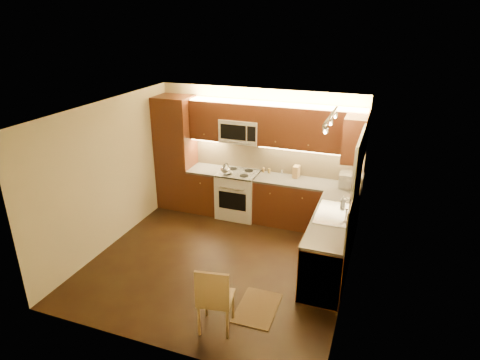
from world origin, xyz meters
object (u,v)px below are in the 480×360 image
at_px(microwave, 241,130).
at_px(kettle, 226,169).
at_px(knife_block, 296,172).
at_px(dining_chair, 216,296).
at_px(toaster_oven, 351,180).
at_px(soap_bottle, 343,201).
at_px(stove, 238,194).
at_px(sink, 334,210).

relative_size(microwave, kettle, 3.25).
bearing_deg(knife_block, kettle, -158.86).
bearing_deg(dining_chair, microwave, 94.57).
bearing_deg(kettle, toaster_oven, 23.25).
bearing_deg(soap_bottle, kettle, 165.89).
relative_size(microwave, soap_bottle, 4.54).
xyz_separation_m(toaster_oven, soap_bottle, (-0.03, -0.83, -0.04)).
bearing_deg(toaster_oven, knife_block, 172.27).
distance_m(knife_block, soap_bottle, 1.37).
bearing_deg(toaster_oven, microwave, 176.86).
bearing_deg(soap_bottle, stove, 160.14).
relative_size(toaster_oven, soap_bottle, 2.50).
relative_size(kettle, knife_block, 1.03).
height_order(microwave, sink, microwave).
bearing_deg(microwave, stove, -90.00).
height_order(sink, toaster_oven, toaster_oven).
relative_size(stove, dining_chair, 0.96).
height_order(sink, dining_chair, sink).
height_order(microwave, kettle, microwave).
relative_size(stove, knife_block, 4.07).
bearing_deg(microwave, kettle, -120.67).
bearing_deg(kettle, knife_block, 32.91).
relative_size(stove, sink, 1.07).
xyz_separation_m(knife_block, soap_bottle, (0.99, -0.95, -0.03)).
xyz_separation_m(stove, soap_bottle, (2.09, -0.77, 0.52)).
bearing_deg(dining_chair, knife_block, 75.53).
xyz_separation_m(sink, toaster_oven, (0.12, 1.19, 0.05)).
height_order(sink, kettle, kettle).
bearing_deg(microwave, soap_bottle, -23.44).
xyz_separation_m(kettle, knife_block, (1.29, 0.36, -0.02)).
bearing_deg(sink, kettle, 156.67).
xyz_separation_m(sink, knife_block, (-0.90, 1.31, 0.04)).
relative_size(stove, toaster_oven, 2.19).
height_order(stove, knife_block, knife_block).
relative_size(kettle, toaster_oven, 0.56).
height_order(kettle, knife_block, kettle).
bearing_deg(soap_bottle, dining_chair, -117.50).
height_order(microwave, toaster_oven, microwave).
height_order(kettle, soap_bottle, kettle).
relative_size(sink, soap_bottle, 5.13).
distance_m(stove, microwave, 1.27).
bearing_deg(sink, stove, 150.64).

